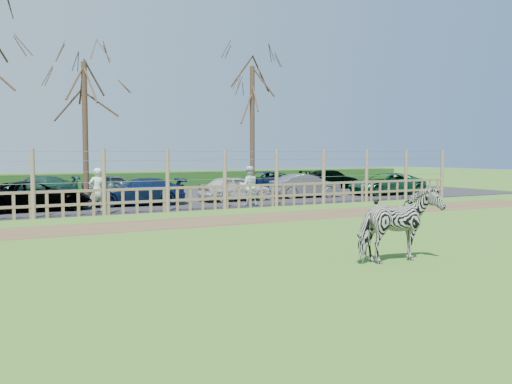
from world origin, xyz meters
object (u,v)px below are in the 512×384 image
crow (376,202)px  car_2 (35,196)px  tree_mid (85,98)px  car_5 (306,186)px  car_12 (262,182)px  visitor_a (97,190)px  car_9 (34,188)px  visitor_b (249,186)px  zebra (399,225)px  car_4 (235,188)px  car_3 (138,192)px  car_13 (331,179)px  car_10 (116,186)px  tree_right (252,99)px  car_6 (386,184)px

crow → car_2: 14.66m
tree_mid → car_2: bearing=-132.1°
car_5 → car_12: size_ratio=0.84×
visitor_a → car_9: visitor_a is taller
tree_mid → visitor_b: tree_mid is taller
tree_mid → car_5: 11.66m
zebra → car_2: bearing=19.8°
car_4 → car_9: 9.65m
car_3 → car_4: (4.76, -0.02, 0.00)m
car_2 → car_13: same height
crow → tree_mid: bearing=149.4°
zebra → car_12: (7.70, 19.95, -0.17)m
car_12 → car_10: bearing=-92.9°
car_2 → car_12: (13.18, 5.12, 0.00)m
tree_right → car_9: 12.04m
car_9 → visitor_a: bearing=15.7°
car_6 → car_5: bearing=-90.1°
car_12 → car_13: same height
car_10 → car_13: bearing=-80.2°
visitor_b → car_6: 9.93m
car_2 → car_13: 19.36m
visitor_b → car_5: 5.41m
car_5 → visitor_b: bearing=124.3°
car_5 → car_12: 4.57m
zebra → car_9: bearing=13.3°
car_3 → car_4: size_ratio=1.17×
car_2 → car_10: bearing=-42.4°
zebra → car_10: zebra is taller
car_2 → car_10: (4.58, 5.07, 0.00)m
crow → car_9: size_ratio=0.07×
car_9 → car_10: 3.97m
tree_mid → car_13: (15.91, 2.76, -4.23)m
tree_mid → zebra: (2.87, -17.71, -4.06)m
car_4 → car_12: 6.29m
crow → car_12: size_ratio=0.06×
tree_mid → crow: 14.19m
car_4 → car_6: (9.13, -0.29, 0.00)m
car_4 → car_5: 4.17m
car_12 → car_13: bearing=92.4°
car_5 → car_13: size_ratio=0.88×
car_4 → car_5: bearing=-90.2°
car_13 → tree_mid: bearing=95.0°
crow → car_5: 4.59m
tree_right → car_12: size_ratio=1.70×
tree_mid → car_3: bearing=-56.0°
zebra → crow: zebra is taller
visitor_b → car_6: size_ratio=0.40×
tree_mid → car_10: 5.15m
visitor_b → car_13: (10.01, 7.73, -0.26)m
crow → car_2: size_ratio=0.06×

